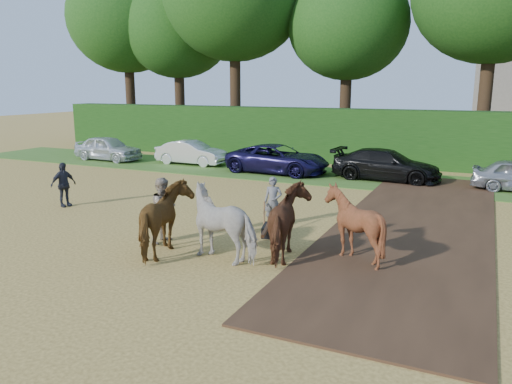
{
  "coord_description": "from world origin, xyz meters",
  "views": [
    {
      "loc": [
        3.29,
        -8.75,
        4.26
      ],
      "look_at": [
        -2.32,
        3.36,
        1.4
      ],
      "focal_mm": 35.0,
      "sensor_mm": 36.0,
      "label": 1
    }
  ],
  "objects_px": {
    "spectator_near": "(164,210)",
    "plough_team": "(259,222)",
    "spectator_far": "(63,185)",
    "parked_cars": "(326,162)"
  },
  "relations": [
    {
      "from": "plough_team",
      "to": "spectator_near",
      "type": "bearing_deg",
      "value": -179.84
    },
    {
      "from": "plough_team",
      "to": "parked_cars",
      "type": "distance_m",
      "value": 11.84
    },
    {
      "from": "spectator_far",
      "to": "plough_team",
      "type": "height_order",
      "value": "plough_team"
    },
    {
      "from": "spectator_near",
      "to": "spectator_far",
      "type": "height_order",
      "value": "spectator_near"
    },
    {
      "from": "plough_team",
      "to": "parked_cars",
      "type": "bearing_deg",
      "value": 98.83
    },
    {
      "from": "spectator_near",
      "to": "parked_cars",
      "type": "distance_m",
      "value": 11.76
    },
    {
      "from": "spectator_near",
      "to": "parked_cars",
      "type": "height_order",
      "value": "spectator_near"
    },
    {
      "from": "spectator_near",
      "to": "plough_team",
      "type": "xyz_separation_m",
      "value": [
        2.87,
        0.01,
        0.0
      ]
    },
    {
      "from": "spectator_far",
      "to": "parked_cars",
      "type": "distance_m",
      "value": 11.87
    },
    {
      "from": "spectator_near",
      "to": "parked_cars",
      "type": "xyz_separation_m",
      "value": [
        1.05,
        11.71,
        -0.21
      ]
    }
  ]
}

